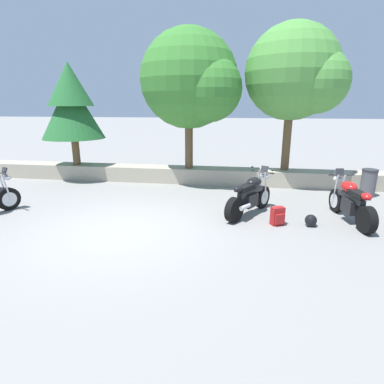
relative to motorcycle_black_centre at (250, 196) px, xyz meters
The scene contains 10 objects.
ground_plane 3.35m from the motorcycle_black_centre, 151.21° to the right, with size 120.00×120.00×0.00m, color gray.
stone_wall 4.33m from the motorcycle_black_centre, 132.18° to the left, with size 36.00×0.80×0.55m, color #A89E89.
motorcycle_black_centre is the anchor object (origin of this frame).
motorcycle_red_far_right 2.42m from the motorcycle_black_centre, ahead, with size 0.76×2.06×1.18m.
rider_backpack 0.96m from the motorcycle_black_centre, 46.40° to the right, with size 0.35×0.33×0.47m.
rider_helmet 1.59m from the motorcycle_black_centre, 24.31° to the right, with size 0.28×0.28×0.28m.
pine_tree_far_left 7.54m from the motorcycle_black_centre, 154.27° to the left, with size 2.26×2.26×3.70m.
leafy_tree_mid_left 4.71m from the motorcycle_black_centre, 122.91° to the left, with size 3.45×3.29×4.69m.
leafy_tree_mid_right 4.78m from the motorcycle_black_centre, 66.14° to the left, with size 3.23×3.08×4.78m.
trash_bin 4.32m from the motorcycle_black_centre, 31.29° to the left, with size 0.46×0.46×0.86m.
Camera 1 is at (2.58, -6.32, 2.80)m, focal length 29.25 mm.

